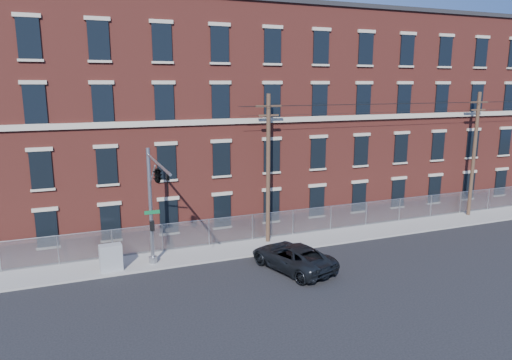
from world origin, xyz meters
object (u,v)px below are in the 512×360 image
object	(u,v)px
utility_pole_near	(268,166)
pickup_truck	(293,257)
traffic_signal_mast	(156,185)
utility_cabinet	(111,258)

from	to	relation	value
utility_pole_near	pickup_truck	bearing A→B (deg)	-95.42
traffic_signal_mast	utility_pole_near	world-z (taller)	utility_pole_near
pickup_truck	utility_cabinet	distance (m)	10.55
utility_pole_near	utility_cabinet	bearing A→B (deg)	-172.36
utility_cabinet	pickup_truck	bearing A→B (deg)	-22.88
utility_pole_near	pickup_truck	world-z (taller)	utility_pole_near
pickup_truck	utility_pole_near	bearing A→B (deg)	-112.14
traffic_signal_mast	utility_cabinet	distance (m)	5.49
utility_pole_near	pickup_truck	size ratio (longest dim) A/B	1.80
traffic_signal_mast	pickup_truck	distance (m)	8.95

